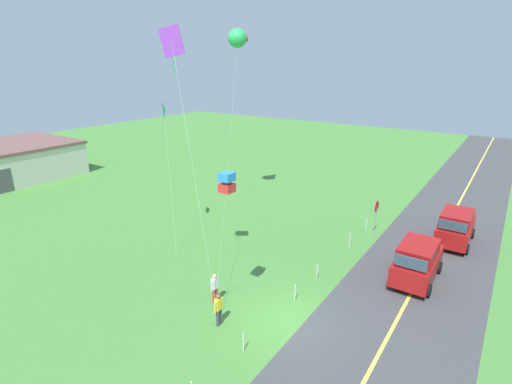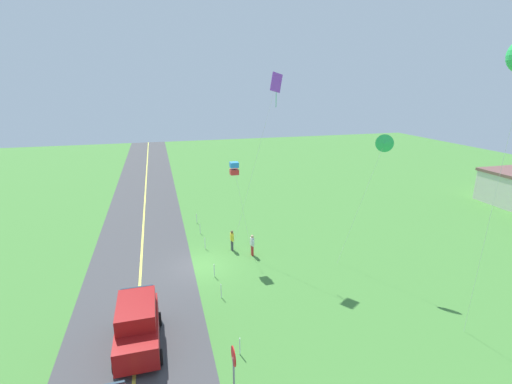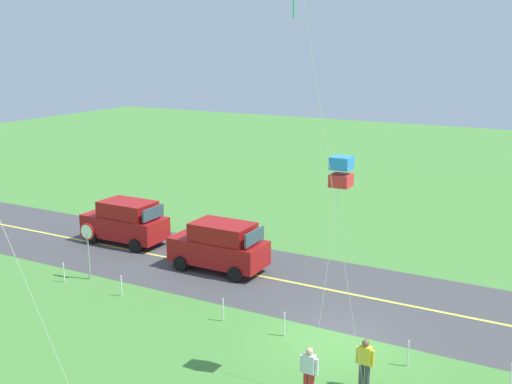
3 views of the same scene
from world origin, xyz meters
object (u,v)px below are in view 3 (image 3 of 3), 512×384
object	(u,v)px
car_suv_foreground	(220,246)
stop_sign	(87,240)
kite_blue_mid	(341,172)
car_parked_east_near	(126,221)
person_adult_near	(365,362)
person_adult_companion	(309,371)

from	to	relation	value
car_suv_foreground	stop_sign	world-z (taller)	stop_sign
kite_blue_mid	stop_sign	bearing A→B (deg)	-12.63
car_parked_east_near	person_adult_near	xyz separation A→B (m)	(-15.41, 7.46, -0.29)
car_suv_foreground	person_adult_near	world-z (taller)	car_suv_foreground
car_suv_foreground	car_parked_east_near	size ratio (longest dim) A/B	1.00
person_adult_companion	stop_sign	bearing A→B (deg)	-157.88
stop_sign	kite_blue_mid	bearing A→B (deg)	167.37
car_parked_east_near	person_adult_companion	world-z (taller)	car_parked_east_near
kite_blue_mid	person_adult_near	bearing A→B (deg)	-175.01
car_suv_foreground	person_adult_near	size ratio (longest dim) A/B	2.75
car_suv_foreground	kite_blue_mid	distance (m)	11.80
stop_sign	person_adult_companion	distance (m)	12.93
car_parked_east_near	person_adult_companion	distance (m)	16.64
car_suv_foreground	stop_sign	size ratio (longest dim) A/B	1.72
person_adult_near	stop_sign	bearing A→B (deg)	-61.63
car_parked_east_near	kite_blue_mid	bearing A→B (deg)	152.52
car_parked_east_near	person_adult_near	size ratio (longest dim) A/B	2.75
car_suv_foreground	person_adult_companion	bearing A→B (deg)	135.48
car_parked_east_near	kite_blue_mid	xyz separation A→B (m)	(-14.50, 7.54, 5.40)
car_parked_east_near	stop_sign	size ratio (longest dim) A/B	1.72
stop_sign	kite_blue_mid	world-z (taller)	kite_blue_mid
car_suv_foreground	stop_sign	bearing A→B (deg)	40.28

